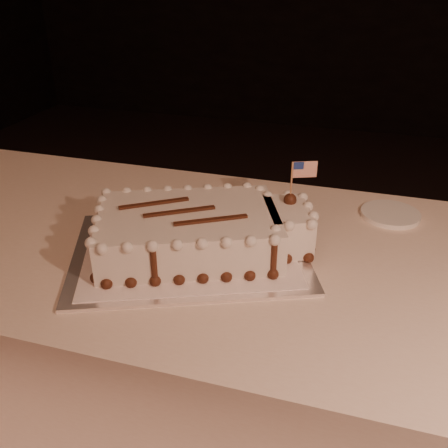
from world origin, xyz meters
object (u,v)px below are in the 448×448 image
(cake_board, at_px, (190,251))
(banquet_table, at_px, (305,387))
(sheet_cake, at_px, (201,230))
(side_plate, at_px, (390,214))

(cake_board, bearing_deg, banquet_table, -12.77)
(banquet_table, xyz_separation_m, cake_board, (-0.28, -0.05, 0.38))
(sheet_cake, distance_m, side_plate, 0.51)
(cake_board, distance_m, side_plate, 0.53)
(cake_board, bearing_deg, side_plate, 13.77)
(banquet_table, relative_size, sheet_cake, 4.77)
(banquet_table, height_order, side_plate, side_plate)
(side_plate, bearing_deg, sheet_cake, -142.97)
(sheet_cake, height_order, side_plate, sheet_cake)
(banquet_table, distance_m, side_plate, 0.49)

